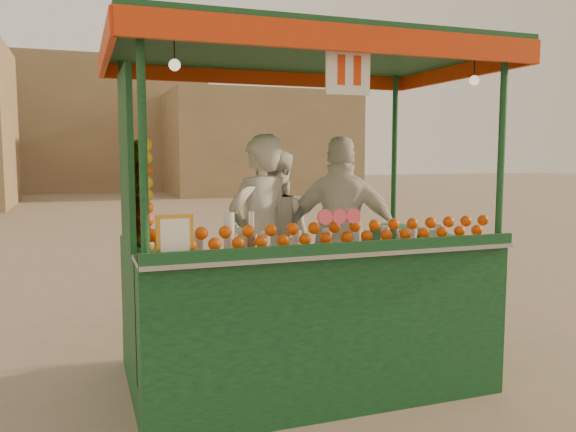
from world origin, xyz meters
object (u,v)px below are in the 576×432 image
object	(u,v)px
vendor_left	(260,238)
vendor_middle	(271,239)
juice_cart	(297,277)
vendor_right	(342,235)

from	to	relation	value
vendor_left	vendor_middle	xyz separation A→B (m)	(0.20, 0.31, -0.06)
juice_cart	vendor_left	size ratio (longest dim) A/B	1.76
juice_cart	vendor_middle	xyz separation A→B (m)	(-0.03, 0.62, 0.24)
vendor_middle	vendor_right	xyz separation A→B (m)	(0.57, -0.34, 0.06)
vendor_middle	vendor_right	distance (m)	0.67
vendor_left	vendor_middle	size ratio (longest dim) A/B	1.07
vendor_left	vendor_right	size ratio (longest dim) A/B	1.00
juice_cart	vendor_middle	size ratio (longest dim) A/B	1.89
vendor_right	juice_cart	bearing A→B (deg)	53.51
juice_cart	vendor_right	xyz separation A→B (m)	(0.54, 0.29, 0.30)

